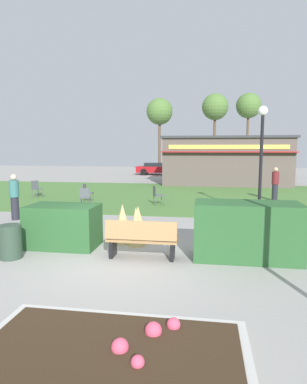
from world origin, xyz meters
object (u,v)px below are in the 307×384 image
object	(u,v)px
person_standing	(14,197)
tree_right_bg	(215,108)
cafe_chair_west	(157,194)
parked_car_west_slot	(158,168)
cafe_chair_north	(36,187)
tree_center_bg	(249,106)
lamppost_mid	(261,148)
park_bench	(142,239)
cafe_chair_center	(86,191)
food_kiosk	(225,160)
cafe_chair_east	(85,196)
parked_car_east_slot	(268,169)
parked_car_center_slot	(212,169)
tree_left_bg	(160,112)
trash_bin	(10,242)
person_strolling	(275,184)

from	to	relation	value
person_standing	tree_right_bg	world-z (taller)	tree_right_bg
cafe_chair_west	parked_car_west_slot	distance (m)	18.07
cafe_chair_north	tree_center_bg	xyz separation A→B (m)	(13.61, 22.98, 6.77)
lamppost_mid	person_standing	size ratio (longest dim) A/B	2.48
tree_center_bg	park_bench	bearing A→B (deg)	-100.65
cafe_chair_center	person_standing	xyz separation A→B (m)	(-1.16, -4.32, 0.33)
food_kiosk	cafe_chair_center	xyz separation A→B (m)	(-7.16, -9.87, -1.22)
cafe_chair_east	parked_car_east_slot	distance (m)	22.05
parked_car_center_slot	tree_left_bg	world-z (taller)	tree_left_bg
food_kiosk	tree_left_bg	world-z (taller)	tree_left_bg
lamppost_mid	trash_bin	bearing A→B (deg)	-137.61
person_standing	trash_bin	bearing A→B (deg)	-25.54
lamppost_mid	cafe_chair_east	world-z (taller)	lamppost_mid
trash_bin	parked_car_east_slot	bearing A→B (deg)	68.24
cafe_chair_north	park_bench	bearing A→B (deg)	-50.22
parked_car_west_slot	trash_bin	bearing A→B (deg)	-89.50
cafe_chair_center	tree_center_bg	xyz separation A→B (m)	(10.34, 24.16, 6.77)
park_bench	food_kiosk	world-z (taller)	food_kiosk
lamppost_mid	tree_left_bg	size ratio (longest dim) A/B	0.53
person_standing	tree_right_bg	bearing A→B (deg)	107.71
tree_left_bg	cafe_chair_north	bearing A→B (deg)	-101.66
park_bench	food_kiosk	xyz separation A→B (m)	(2.86, 17.79, 1.27)
park_bench	parked_car_center_slot	size ratio (longest dim) A/B	0.40
cafe_chair_west	person_strolling	world-z (taller)	person_strolling
trash_bin	person_standing	world-z (taller)	person_standing
parked_car_west_slot	tree_left_bg	world-z (taller)	tree_left_bg
cafe_chair_east	food_kiosk	bearing A→B (deg)	59.66
food_kiosk	cafe_chair_north	world-z (taller)	food_kiosk
lamppost_mid	person_standing	distance (m)	9.38
cafe_chair_west	tree_center_bg	distance (m)	26.30
trash_bin	cafe_chair_north	bearing A→B (deg)	115.07
parked_car_east_slot	tree_center_bg	size ratio (longest dim) A/B	0.49
cafe_chair_center	parked_car_east_slot	xyz separation A→B (m)	(11.54, 17.55, 0.12)
lamppost_mid	parked_car_east_slot	bearing A→B (deg)	79.41
cafe_chair_east	parked_car_center_slot	world-z (taller)	parked_car_center_slot
lamppost_mid	cafe_chair_center	xyz separation A→B (m)	(-7.83, 2.32, -2.11)
tree_left_bg	food_kiosk	bearing A→B (deg)	-58.96
cafe_chair_north	parked_car_west_slot	size ratio (longest dim) A/B	0.21
person_standing	parked_car_west_slot	bearing A→B (deg)	118.79
parked_car_west_slot	parked_car_east_slot	distance (m)	10.57
food_kiosk	cafe_chair_north	size ratio (longest dim) A/B	10.25
lamppost_mid	tree_left_bg	xyz separation A→B (m)	(-7.10, 22.89, 3.81)
trash_bin	person_strolling	xyz separation A→B (m)	(8.00, 10.17, 0.45)
lamppost_mid	cafe_chair_east	xyz separation A→B (m)	(-7.33, 0.79, -2.11)
food_kiosk	parked_car_east_slot	distance (m)	8.91
trash_bin	tree_left_bg	xyz separation A→B (m)	(-0.47, 28.94, 6.04)
food_kiosk	person_standing	distance (m)	16.47
cafe_chair_center	parked_car_west_slot	size ratio (longest dim) A/B	0.21
trash_bin	park_bench	bearing A→B (deg)	8.24
person_standing	tree_center_bg	size ratio (longest dim) A/B	0.19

